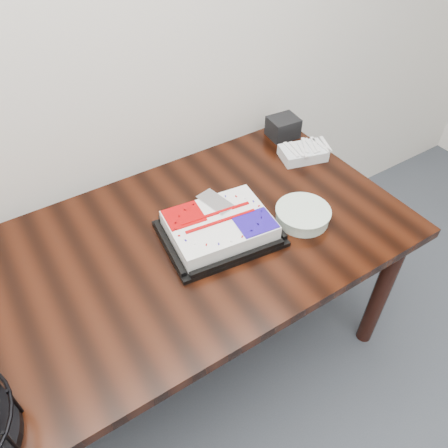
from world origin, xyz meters
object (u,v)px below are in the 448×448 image
table (165,268)px  plate_stack (303,215)px  napkin_box (283,127)px  cake_tray (219,228)px

table → plate_stack: size_ratio=8.88×
table → napkin_box: napkin_box is taller
table → cake_tray: bearing=-10.6°
cake_tray → plate_stack: (0.30, -0.10, -0.01)m
cake_tray → plate_stack: cake_tray is taller
napkin_box → cake_tray: bearing=-146.7°
plate_stack → napkin_box: (0.29, 0.49, 0.02)m
table → napkin_box: (0.80, 0.35, 0.13)m
plate_stack → napkin_box: size_ratio=1.57×
napkin_box → table: bearing=-156.4°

